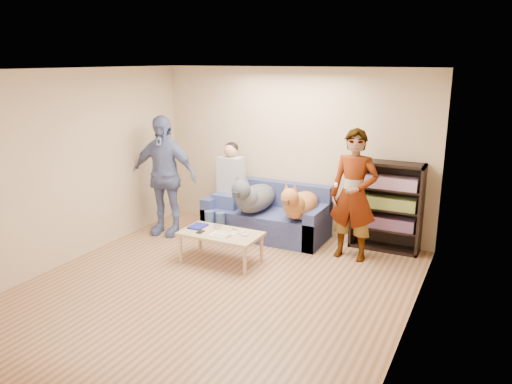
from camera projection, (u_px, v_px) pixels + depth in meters
The scene contains 27 objects.
ground at pixel (212, 291), 6.03m from camera, with size 5.00×5.00×0.00m, color brown.
ceiling at pixel (206, 70), 5.35m from camera, with size 5.00×5.00×0.00m, color white.
wall_back at pixel (293, 151), 7.85m from camera, with size 4.50×4.50×0.00m, color tan.
wall_front at pixel (24, 265), 3.53m from camera, with size 4.50×4.50×0.00m, color tan.
wall_left at pixel (65, 168), 6.66m from camera, with size 5.00×5.00×0.00m, color tan.
wall_right at pixel (412, 213), 4.72m from camera, with size 5.00×5.00×0.00m, color tan.
blanket at pixel (303, 213), 7.34m from camera, with size 0.46×0.39×0.16m, color #ACACB1.
person_standing_right at pixel (354, 195), 6.81m from camera, with size 0.66×0.44×1.82m, color gray.
person_standing_left at pixel (164, 176), 7.79m from camera, with size 1.11×0.46×1.89m, color #6877A7.
held_controller at pixel (336, 185), 6.68m from camera, with size 0.04×0.12×0.03m, color white.
notebook_blue at pixel (198, 226), 7.01m from camera, with size 0.20×0.26×0.03m, color navy.
papers at pixel (220, 235), 6.69m from camera, with size 0.26×0.20×0.01m, color white.
magazine at pixel (223, 234), 6.69m from camera, with size 0.22×0.17×0.01m, color #BDB997.
camera_silver at pixel (218, 227), 6.95m from camera, with size 0.11×0.06×0.05m, color silver.
controller_a at pixel (242, 232), 6.76m from camera, with size 0.04×0.13×0.03m, color silver.
controller_b at pixel (245, 235), 6.66m from camera, with size 0.09×0.06×0.03m, color silver.
headphone_cup_a at pixel (233, 234), 6.70m from camera, with size 0.07×0.07×0.02m, color white.
headphone_cup_b at pixel (236, 233), 6.76m from camera, with size 0.07×0.07×0.02m, color white.
pen_orange at pixel (213, 236), 6.67m from camera, with size 0.01×0.01×0.14m, color #CB651C.
pen_black at pixel (235, 230), 6.90m from camera, with size 0.01×0.01×0.14m, color black.
wallet at pixel (200, 232), 6.80m from camera, with size 0.07×0.12×0.01m, color black.
sofa at pixel (267, 218), 7.87m from camera, with size 1.90×0.85×0.82m.
person_seated at pixel (228, 185), 7.91m from camera, with size 0.40×0.73×1.47m.
dog_gray at pixel (253, 197), 7.62m from camera, with size 0.47×1.28×0.67m.
dog_tan at pixel (299, 204), 7.34m from camera, with size 0.42×1.17×0.61m.
coffee_table at pixel (221, 236), 6.81m from camera, with size 1.10×0.60×0.42m.
bookshelf at pixel (387, 204), 7.20m from camera, with size 1.00×0.34×1.30m.
Camera 1 is at (2.93, -4.70, 2.72)m, focal length 35.00 mm.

